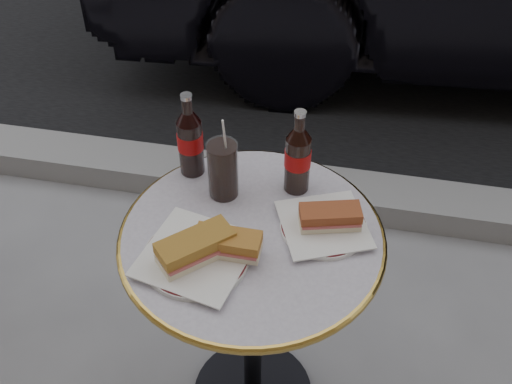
% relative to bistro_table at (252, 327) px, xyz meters
% --- Properties ---
extents(curb, '(40.00, 0.20, 0.12)m').
position_rel_bistro_table_xyz_m(curb, '(0.00, 0.90, -0.32)').
color(curb, gray).
rests_on(curb, ground).
extents(bistro_table, '(0.62, 0.62, 0.73)m').
position_rel_bistro_table_xyz_m(bistro_table, '(0.00, 0.00, 0.00)').
color(bistro_table, '#BAB2C4').
rests_on(bistro_table, ground).
extents(plate_left, '(0.31, 0.31, 0.01)m').
position_rel_bistro_table_xyz_m(plate_left, '(-0.11, -0.10, 0.37)').
color(plate_left, silver).
rests_on(plate_left, bistro_table).
extents(plate_right, '(0.24, 0.24, 0.01)m').
position_rel_bistro_table_xyz_m(plate_right, '(0.16, 0.05, 0.37)').
color(plate_right, white).
rests_on(plate_right, bistro_table).
extents(sandwich_left_a, '(0.18, 0.17, 0.06)m').
position_rel_bistro_table_xyz_m(sandwich_left_a, '(-0.10, -0.10, 0.41)').
color(sandwich_left_a, '#A57129').
rests_on(sandwich_left_a, plate_left).
extents(sandwich_left_b, '(0.15, 0.07, 0.05)m').
position_rel_bistro_table_xyz_m(sandwich_left_b, '(-0.04, -0.07, 0.40)').
color(sandwich_left_b, '#AD6F2B').
rests_on(sandwich_left_b, plate_left).
extents(sandwich_right, '(0.15, 0.10, 0.05)m').
position_rel_bistro_table_xyz_m(sandwich_right, '(0.17, 0.05, 0.40)').
color(sandwich_right, brown).
rests_on(sandwich_right, plate_right).
extents(cola_bottle_left, '(0.08, 0.08, 0.23)m').
position_rel_bistro_table_xyz_m(cola_bottle_left, '(-0.19, 0.19, 0.48)').
color(cola_bottle_left, black).
rests_on(cola_bottle_left, bistro_table).
extents(cola_bottle_right, '(0.08, 0.08, 0.23)m').
position_rel_bistro_table_xyz_m(cola_bottle_right, '(0.08, 0.18, 0.48)').
color(cola_bottle_right, black).
rests_on(cola_bottle_right, bistro_table).
extents(cola_glass, '(0.08, 0.08, 0.15)m').
position_rel_bistro_table_xyz_m(cola_glass, '(-0.10, 0.12, 0.44)').
color(cola_glass, black).
rests_on(cola_glass, bistro_table).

